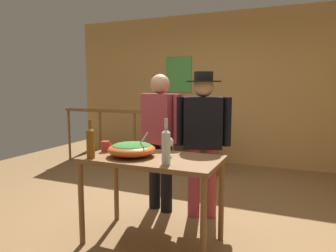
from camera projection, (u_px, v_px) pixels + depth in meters
ground_plane at (161, 216)px, 3.43m from camera, size 7.78×7.78×0.00m
back_wall at (221, 89)px, 5.74m from camera, size 5.99×0.10×2.74m
framed_picture at (179, 75)px, 5.97m from camera, size 0.51×0.03×0.66m
stair_railing at (161, 131)px, 5.26m from camera, size 2.98×0.10×1.05m
tv_console at (185, 150)px, 5.78m from camera, size 0.90×0.40×0.48m
flat_screen_tv at (185, 122)px, 5.68m from camera, size 0.70×0.12×0.52m
serving_table at (152, 168)px, 2.77m from camera, size 1.21×0.65×0.79m
salad_bowl at (132, 149)px, 2.78m from camera, size 0.43×0.43×0.23m
wine_glass at (169, 143)px, 2.80m from camera, size 0.08×0.08×0.17m
wine_bottle_amber at (90, 142)px, 2.70m from camera, size 0.07×0.07×0.34m
wine_bottle_clear at (166, 146)px, 2.48m from camera, size 0.07×0.07×0.37m
mug_red at (106, 146)px, 2.98m from camera, size 0.12×0.08×0.10m
person_standing_left at (160, 132)px, 3.50m from camera, size 0.55×0.32×1.55m
person_standing_right at (203, 133)px, 3.31m from camera, size 0.57×0.37×1.56m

